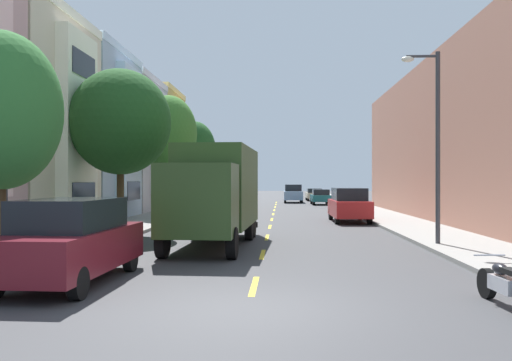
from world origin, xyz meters
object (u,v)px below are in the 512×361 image
delivery_box_truck (216,190)px  parked_suv_burgundy (71,240)px  parked_sedan_champagne (314,194)px  street_tree_third (169,134)px  street_tree_nearest (1,111)px  parked_hatchback_orange (239,194)px  moving_sky_sedan (293,193)px  street_tree_farthest (195,150)px  street_tree_second (120,122)px  parked_pickup_white (231,196)px  parked_motorcycle (504,285)px  parked_hatchback_teal (320,197)px  parked_suv_red (349,205)px  parked_hatchback_forest (195,209)px  street_lamp (433,132)px

delivery_box_truck → parked_suv_burgundy: 7.78m
parked_sedan_champagne → street_tree_third: bearing=-110.1°
street_tree_nearest → parked_sedan_champagne: size_ratio=1.32×
parked_hatchback_orange → moving_sky_sedan: size_ratio=0.84×
street_tree_third → parked_suv_burgundy: (2.20, -20.36, -4.26)m
parked_suv_burgundy → moving_sky_sedan: same height
street_tree_third → parked_sedan_champagne: 31.57m
parked_suv_burgundy → street_tree_farthest: bearing=94.2°
street_tree_nearest → street_tree_second: bearing=90.0°
street_tree_second → delivery_box_truck: street_tree_second is taller
parked_pickup_white → parked_motorcycle: (9.00, -40.10, -0.42)m
street_tree_nearest → street_tree_second: (-0.00, 9.67, 0.79)m
parked_hatchback_teal → parked_hatchback_orange: same height
parked_suv_burgundy → moving_sky_sedan: (6.00, 44.42, 0.00)m
parked_hatchback_teal → parked_pickup_white: bearing=-172.0°
delivery_box_truck → parked_hatchback_teal: bearing=79.2°
street_tree_nearest → parked_hatchback_teal: bearing=74.4°
parked_suv_red → parked_sedan_champagne: 31.47m
parked_hatchback_forest → parked_sedan_champagne: size_ratio=0.89×
delivery_box_truck → parked_pickup_white: size_ratio=1.55×
parked_motorcycle → parked_pickup_white: bearing=102.7°
parked_pickup_white → parked_motorcycle: bearing=-77.3°
street_tree_nearest → parked_hatchback_forest: (2.14, 16.43, -3.35)m
parked_hatchback_teal → parked_suv_red: bearing=-89.8°
parked_suv_red → parked_motorcycle: bearing=-89.1°
parked_hatchback_forest → parked_suv_burgundy: size_ratio=0.83×
street_lamp → parked_pickup_white: street_lamp is taller
street_tree_second → parked_pickup_white: street_tree_second is taller
parked_hatchback_forest → street_tree_farthest: bearing=99.6°
street_tree_nearest → parked_suv_red: 20.57m
parked_sedan_champagne → parked_suv_burgundy: bearing=-99.8°
moving_sky_sedan → delivery_box_truck: bearing=-95.5°
street_tree_third → parked_motorcycle: bearing=-63.3°
street_tree_nearest → street_tree_farthest: 29.03m
street_lamp → delivery_box_truck: bearing=177.4°
street_lamp → parked_hatchback_orange: bearing=103.9°
street_lamp → street_tree_second: bearing=163.3°
street_tree_farthest → parked_hatchback_forest: (2.14, -12.59, -4.05)m
parked_suv_red → parked_motorcycle: size_ratio=2.35×
parked_hatchback_teal → parked_pickup_white: (-8.60, -1.21, 0.07)m
delivery_box_truck → street_tree_nearest: bearing=-126.1°
street_tree_second → street_tree_third: bearing=90.0°
parked_hatchback_orange → street_tree_third: bearing=-94.0°
street_tree_second → parked_motorcycle: bearing=-48.3°
street_tree_nearest → parked_pickup_white: (2.15, 37.28, -3.28)m
street_tree_farthest → street_lamp: (12.35, -23.06, -0.76)m
street_lamp → delivery_box_truck: size_ratio=0.82×
parked_sedan_champagne → parked_motorcycle: 51.52m
street_tree_second → parked_hatchback_orange: (1.97, 38.15, -4.14)m
parked_pickup_white → parked_hatchback_forest: bearing=-90.0°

